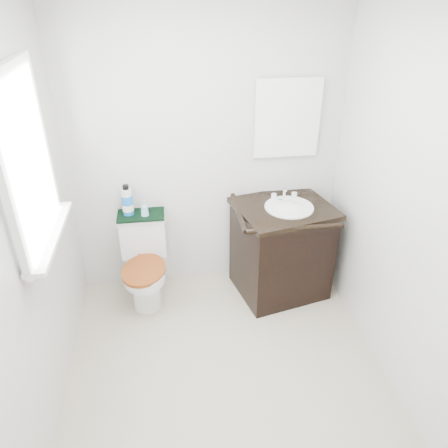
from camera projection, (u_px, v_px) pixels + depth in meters
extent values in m
plane|color=#C1B89C|center=(227.00, 376.00, 3.04)|extent=(2.40, 2.40, 0.00)
plane|color=silver|center=(206.00, 152.00, 3.47)|extent=(2.40, 0.00, 2.40)
plane|color=silver|center=(280.00, 413.00, 1.41)|extent=(2.40, 0.00, 2.40)
plane|color=silver|center=(22.00, 241.00, 2.31)|extent=(0.00, 2.40, 2.40)
plane|color=silver|center=(412.00, 214.00, 2.57)|extent=(0.00, 2.40, 2.40)
cube|color=white|center=(25.00, 162.00, 2.35)|extent=(0.02, 0.70, 0.90)
cube|color=silver|center=(287.00, 118.00, 3.40)|extent=(0.50, 0.02, 0.60)
cylinder|color=white|center=(146.00, 289.00, 3.59)|extent=(0.23, 0.23, 0.35)
cube|color=white|center=(147.00, 271.00, 3.80)|extent=(0.23, 0.28, 0.35)
cube|color=white|center=(143.00, 237.00, 3.65)|extent=(0.37, 0.18, 0.34)
cube|color=white|center=(141.00, 217.00, 3.56)|extent=(0.39, 0.20, 0.03)
cylinder|color=white|center=(144.00, 275.00, 3.47)|extent=(0.34, 0.34, 0.08)
cylinder|color=brown|center=(144.00, 270.00, 3.44)|extent=(0.41, 0.41, 0.03)
cube|color=black|center=(281.00, 251.00, 3.69)|extent=(0.82, 0.74, 0.78)
cube|color=black|center=(284.00, 209.00, 3.49)|extent=(0.87, 0.79, 0.04)
cylinder|color=white|center=(289.00, 207.00, 3.45)|extent=(0.39, 0.39, 0.01)
ellipsoid|color=white|center=(289.00, 213.00, 3.48)|extent=(0.33, 0.33, 0.17)
cylinder|color=silver|center=(284.00, 193.00, 3.57)|extent=(0.02, 0.02, 0.10)
cube|color=white|center=(255.00, 276.00, 3.81)|extent=(0.20, 0.17, 0.27)
cube|color=white|center=(256.00, 262.00, 3.73)|extent=(0.23, 0.19, 0.03)
cube|color=black|center=(141.00, 215.00, 3.55)|extent=(0.38, 0.22, 0.02)
cylinder|color=blue|center=(128.00, 205.00, 3.50)|extent=(0.09, 0.09, 0.17)
cylinder|color=silver|center=(126.00, 192.00, 3.45)|extent=(0.09, 0.09, 0.06)
cylinder|color=black|center=(126.00, 187.00, 3.42)|extent=(0.05, 0.05, 0.03)
cone|color=#80BBD2|center=(145.00, 211.00, 3.51)|extent=(0.06, 0.06, 0.08)
ellipsoid|color=teal|center=(280.00, 200.00, 3.56)|extent=(0.06, 0.04, 0.02)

